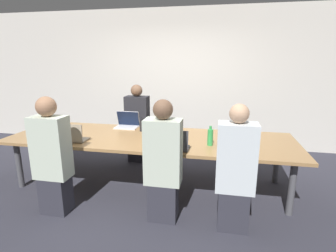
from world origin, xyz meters
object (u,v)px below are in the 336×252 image
object	(u,v)px
laptop_near_right	(235,146)
person_near_left	(52,158)
stapler	(183,139)
laptop_far_midleft	(127,123)
person_far_midleft	(138,125)
bottle_near_right	(210,137)
laptop_near_midright	(174,144)
person_near_right	(235,171)
cup_near_midright	(154,144)
person_near_midright	(163,164)
cup_far_midleft	(144,127)
bottle_far_midleft	(142,125)
laptop_near_left	(74,136)

from	to	relation	value
laptop_near_right	person_near_left	world-z (taller)	person_near_left
laptop_near_right	stapler	bearing A→B (deg)	-23.73
laptop_near_right	laptop_far_midleft	distance (m)	1.85
laptop_far_midleft	person_far_midleft	bearing A→B (deg)	85.17
bottle_near_right	laptop_near_midright	xyz separation A→B (m)	(-0.41, -0.28, -0.03)
person_far_midleft	person_near_right	bearing A→B (deg)	-46.79
person_far_midleft	person_near_left	bearing A→B (deg)	-104.44
person_near_right	stapler	bearing A→B (deg)	-48.58
laptop_near_right	stapler	distance (m)	0.73
cup_near_midright	person_near_left	size ratio (longest dim) A/B	0.06
person_far_midleft	person_near_midright	distance (m)	1.88
cup_far_midleft	bottle_near_right	bearing A→B (deg)	-30.23
cup_near_midright	person_near_left	bearing A→B (deg)	-156.60
cup_near_midright	stapler	size ratio (longest dim) A/B	0.58
laptop_far_midleft	bottle_far_midleft	xyz separation A→B (m)	(0.30, -0.18, 0.02)
stapler	laptop_far_midleft	bearing A→B (deg)	154.40
bottle_near_right	laptop_near_left	world-z (taller)	bottle_near_right
bottle_far_midleft	cup_near_midright	world-z (taller)	bottle_far_midleft
person_far_midleft	laptop_near_midright	distance (m)	1.64
laptop_near_right	cup_far_midleft	world-z (taller)	laptop_near_right
laptop_far_midleft	cup_near_midright	world-z (taller)	laptop_far_midleft
laptop_near_right	cup_near_midright	bearing A→B (deg)	3.55
bottle_near_right	cup_near_midright	xyz separation A→B (m)	(-0.68, -0.23, -0.07)
bottle_far_midleft	cup_near_midright	bearing A→B (deg)	-62.64
person_near_right	person_near_midright	bearing A→B (deg)	-1.82
cup_far_midleft	person_near_right	bearing A→B (deg)	-42.62
person_far_midleft	stapler	size ratio (longest dim) A/B	9.05
bottle_far_midleft	person_near_left	xyz separation A→B (m)	(-0.73, -1.20, -0.14)
bottle_near_right	laptop_near_left	bearing A→B (deg)	-173.52
laptop_far_midleft	person_far_midleft	xyz separation A→B (m)	(0.03, 0.41, -0.14)
laptop_near_right	person_far_midleft	bearing A→B (deg)	-37.93
person_far_midleft	bottle_far_midleft	world-z (taller)	person_far_midleft
person_far_midleft	person_near_midright	world-z (taller)	person_near_midright
laptop_near_midright	person_near_midright	distance (m)	0.35
laptop_near_right	person_near_left	size ratio (longest dim) A/B	0.24
stapler	person_far_midleft	bearing A→B (deg)	138.19
laptop_near_midright	laptop_far_midleft	bearing A→B (deg)	-45.42
laptop_far_midleft	laptop_near_left	xyz separation A→B (m)	(-0.44, -0.88, -0.00)
laptop_far_midleft	stapler	world-z (taller)	laptop_far_midleft
person_near_right	cup_near_midright	xyz separation A→B (m)	(-0.97, 0.39, 0.11)
laptop_far_midleft	person_near_midright	world-z (taller)	person_near_midright
bottle_far_midleft	laptop_near_left	bearing A→B (deg)	-136.80
bottle_far_midleft	laptop_near_midright	world-z (taller)	laptop_near_midright
cup_near_midright	stapler	world-z (taller)	cup_near_midright
laptop_near_right	person_near_right	xyz separation A→B (m)	(-0.01, -0.45, -0.13)
bottle_near_right	cup_far_midleft	bearing A→B (deg)	149.77
person_far_midleft	cup_near_midright	world-z (taller)	person_far_midleft
laptop_far_midleft	laptop_near_midright	bearing A→B (deg)	-45.42
laptop_near_right	bottle_far_midleft	world-z (taller)	laptop_near_right
person_near_midright	person_near_left	xyz separation A→B (m)	(-1.29, -0.11, 0.01)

